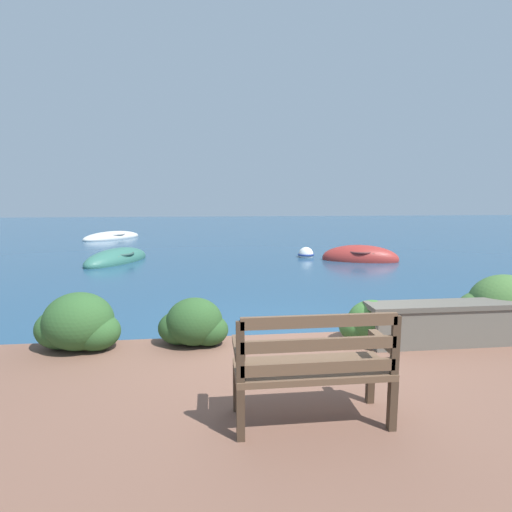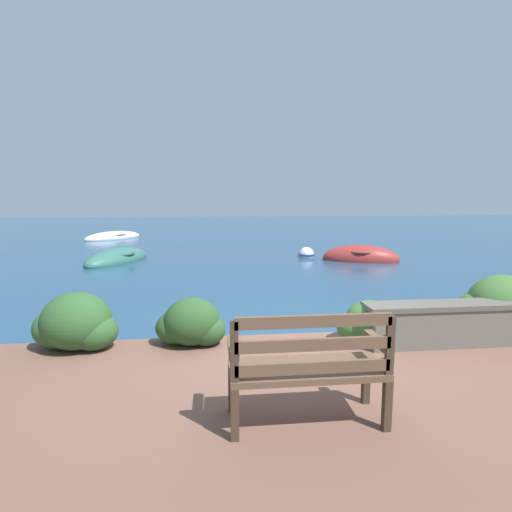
# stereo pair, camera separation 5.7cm
# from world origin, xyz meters

# --- Properties ---
(ground_plane) EXTENTS (80.00, 80.00, 0.00)m
(ground_plane) POSITION_xyz_m (0.00, 0.00, 0.00)
(ground_plane) COLOR navy
(park_bench) EXTENTS (1.23, 0.48, 0.93)m
(park_bench) POSITION_xyz_m (-0.16, -2.09, 0.70)
(park_bench) COLOR #433123
(park_bench) RESTS_ON patio_terrace
(stone_wall) EXTENTS (2.08, 0.39, 0.52)m
(stone_wall) POSITION_xyz_m (1.94, -0.59, 0.48)
(stone_wall) COLOR #666056
(stone_wall) RESTS_ON patio_terrace
(hedge_clump_far_left) EXTENTS (0.99, 0.72, 0.68)m
(hedge_clump_far_left) POSITION_xyz_m (-2.48, -0.25, 0.51)
(hedge_clump_far_left) COLOR #2D5628
(hedge_clump_far_left) RESTS_ON patio_terrace
(hedge_clump_left) EXTENTS (0.84, 0.61, 0.57)m
(hedge_clump_left) POSITION_xyz_m (-1.15, -0.25, 0.47)
(hedge_clump_left) COLOR #284C23
(hedge_clump_left) RESTS_ON patio_terrace
(hedge_clump_centre) EXTENTS (0.77, 0.55, 0.52)m
(hedge_clump_centre) POSITION_xyz_m (1.02, -0.40, 0.45)
(hedge_clump_centre) COLOR #38662D
(hedge_clump_centre) RESTS_ON patio_terrace
(hedge_clump_right) EXTENTS (1.13, 0.82, 0.77)m
(hedge_clump_right) POSITION_xyz_m (2.87, -0.25, 0.55)
(hedge_clump_right) COLOR #426B33
(hedge_clump_right) RESTS_ON patio_terrace
(rowboat_nearest) EXTENTS (2.58, 1.72, 0.88)m
(rowboat_nearest) POSITION_xyz_m (3.82, 7.24, 0.07)
(rowboat_nearest) COLOR #9E2D28
(rowboat_nearest) RESTS_ON ground_plane
(rowboat_mid) EXTENTS (2.09, 2.96, 0.75)m
(rowboat_mid) POSITION_xyz_m (-3.87, 7.85, 0.06)
(rowboat_mid) COLOR #336B5B
(rowboat_mid) RESTS_ON ground_plane
(rowboat_far) EXTENTS (2.99, 3.34, 0.63)m
(rowboat_far) POSITION_xyz_m (-5.82, 15.56, 0.06)
(rowboat_far) COLOR silver
(rowboat_far) RESTS_ON ground_plane
(mooring_buoy) EXTENTS (0.56, 0.56, 0.51)m
(mooring_buoy) POSITION_xyz_m (2.28, 8.20, 0.09)
(mooring_buoy) COLOR white
(mooring_buoy) RESTS_ON ground_plane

